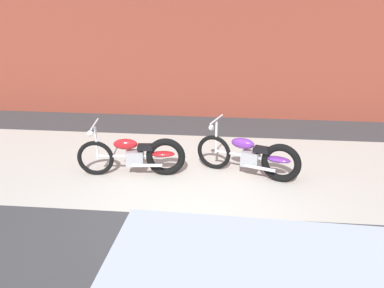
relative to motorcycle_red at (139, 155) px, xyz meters
name	(u,v)px	position (x,y,z in m)	size (l,w,h in m)	color
ground_plane	(192,215)	(1.12, -1.34, -0.40)	(80.00, 80.00, 0.00)	#38383A
sidewalk_slab	(201,168)	(1.12, 0.41, -0.40)	(36.00, 3.50, 0.01)	#B2ADA3
brick_building_wall	(213,20)	(1.12, 3.86, 2.05)	(36.00, 0.50, 4.89)	brown
motorcycle_red	(139,155)	(0.00, 0.00, 0.00)	(2.01, 0.58, 1.03)	black
motorcycle_purple	(255,157)	(2.13, 0.15, 0.00)	(1.92, 0.89, 1.03)	black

